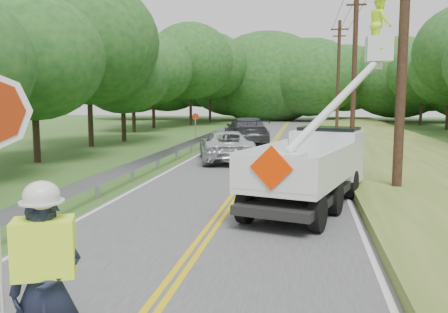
# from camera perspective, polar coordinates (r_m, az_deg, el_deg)

# --- Properties ---
(ground) EXTENTS (140.00, 140.00, 0.00)m
(ground) POSITION_cam_1_polar(r_m,az_deg,el_deg) (7.40, -8.33, -17.54)
(ground) COLOR #364F1E
(ground) RESTS_ON ground
(road) EXTENTS (7.20, 96.00, 0.03)m
(road) POSITION_cam_1_polar(r_m,az_deg,el_deg) (20.71, 3.77, -1.36)
(road) COLOR #454547
(road) RESTS_ON ground
(guardrail) EXTENTS (0.18, 48.00, 0.77)m
(guardrail) POSITION_cam_1_polar(r_m,az_deg,el_deg) (22.30, -6.29, 0.63)
(guardrail) COLOR #A4A7AD
(guardrail) RESTS_ON ground
(utility_poles) EXTENTS (1.60, 43.30, 10.00)m
(utility_poles) POSITION_cam_1_polar(r_m,az_deg,el_deg) (23.66, 17.10, 12.18)
(utility_poles) COLOR black
(utility_poles) RESTS_ON ground
(tall_grass_verge) EXTENTS (7.00, 96.00, 0.30)m
(tall_grass_verge) POSITION_cam_1_polar(r_m,az_deg,el_deg) (21.17, 23.26, -1.36)
(tall_grass_verge) COLOR #4B6526
(tall_grass_verge) RESTS_ON ground
(treeline_left) EXTENTS (11.77, 58.00, 11.03)m
(treeline_left) POSITION_cam_1_polar(r_m,az_deg,el_deg) (40.40, -8.76, 11.22)
(treeline_left) COLOR #332319
(treeline_left) RESTS_ON ground
(treeline_horizon) EXTENTS (56.39, 13.69, 12.09)m
(treeline_horizon) POSITION_cam_1_polar(r_m,az_deg,el_deg) (62.47, 9.27, 9.32)
(treeline_horizon) COLOR #154619
(treeline_horizon) RESTS_ON ground
(flagger) EXTENTS (1.17, 0.80, 3.33)m
(flagger) POSITION_cam_1_polar(r_m,az_deg,el_deg) (5.54, -20.83, -13.21)
(flagger) COLOR #191E33
(flagger) RESTS_ON road
(bucket_truck) EXTENTS (4.25, 6.39, 6.09)m
(bucket_truck) POSITION_cam_1_polar(r_m,az_deg,el_deg) (14.20, 11.74, 0.39)
(bucket_truck) COLOR black
(bucket_truck) RESTS_ON road
(suv_silver) EXTENTS (3.64, 5.68, 1.46)m
(suv_silver) POSITION_cam_1_polar(r_m,az_deg,el_deg) (22.79, 0.21, 1.31)
(suv_silver) COLOR silver
(suv_silver) RESTS_ON road
(suv_darkgrey) EXTENTS (3.90, 6.45, 1.75)m
(suv_darkgrey) POSITION_cam_1_polar(r_m,az_deg,el_deg) (31.09, 2.66, 3.15)
(suv_darkgrey) COLOR #393A42
(suv_darkgrey) RESTS_ON road
(stop_sign_permanent) EXTENTS (0.39, 0.27, 2.10)m
(stop_sign_permanent) POSITION_cam_1_polar(r_m,az_deg,el_deg) (28.97, -3.44, 3.76)
(stop_sign_permanent) COLOR #A4A7AD
(stop_sign_permanent) RESTS_ON ground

